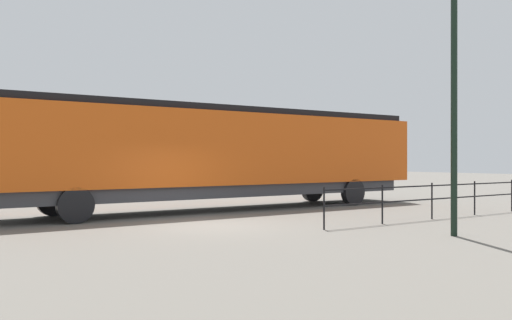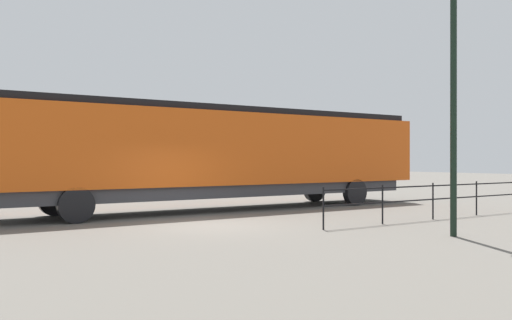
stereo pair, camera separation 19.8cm
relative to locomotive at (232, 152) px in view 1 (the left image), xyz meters
The scene contains 4 objects.
ground_plane 5.61m from the locomotive, 39.39° to the right, with size 120.00×120.00×0.00m, color #666059.
locomotive is the anchor object (origin of this frame).
lamp_post 9.78m from the locomotive, ahead, with size 0.51×0.51×7.34m.
platform_fence 7.57m from the locomotive, 28.12° to the left, with size 0.05×9.26×1.17m.
Camera 1 is at (13.74, -7.72, 1.92)m, focal length 38.00 mm.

